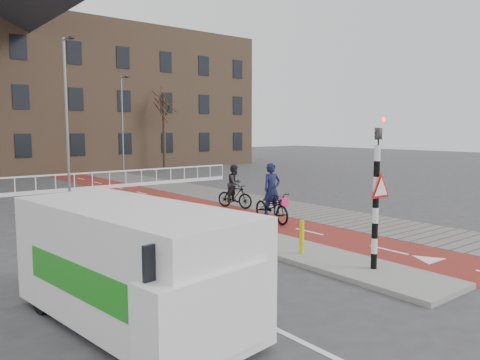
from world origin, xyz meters
TOP-DOWN VIEW (x-y plane):
  - ground at (0.00, 0.00)m, footprint 120.00×120.00m
  - bike_lane at (1.50, 10.00)m, footprint 2.50×60.00m
  - sidewalk at (4.30, 10.00)m, footprint 3.00×60.00m
  - curb_island at (-0.70, 4.00)m, footprint 1.80×16.00m
  - traffic_signal at (-0.60, -2.02)m, footprint 0.80×0.80m
  - bollard at (-0.98, -0.03)m, footprint 0.12×0.12m
  - cyclist_near at (1.63, 3.98)m, footprint 1.04×2.16m
  - cyclist_far at (2.45, 7.21)m, footprint 1.01×1.78m
  - van at (-6.31, -1.17)m, footprint 2.54×5.05m
  - tree_right at (9.45, 25.65)m, footprint 0.25×0.25m
  - streetlight_near at (-2.72, 12.66)m, footprint 0.12×0.12m
  - streetlight_right at (5.16, 24.20)m, footprint 0.12×0.12m

SIDE VIEW (x-z plane):
  - ground at x=0.00m, z-range 0.00..0.00m
  - bike_lane at x=1.50m, z-range 0.00..0.01m
  - sidewalk at x=4.30m, z-range 0.00..0.01m
  - curb_island at x=-0.70m, z-range 0.00..0.12m
  - bollard at x=-0.98m, z-range 0.12..0.99m
  - cyclist_near at x=1.63m, z-range -0.34..1.80m
  - cyclist_far at x=2.45m, z-range -0.15..1.71m
  - van at x=-6.31m, z-range 0.06..2.14m
  - traffic_signal at x=-0.60m, z-range 0.15..3.83m
  - tree_right at x=9.45m, z-range 0.00..6.25m
  - streetlight_right at x=5.16m, z-range 0.00..7.22m
  - streetlight_near at x=-2.72m, z-range 0.00..7.32m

